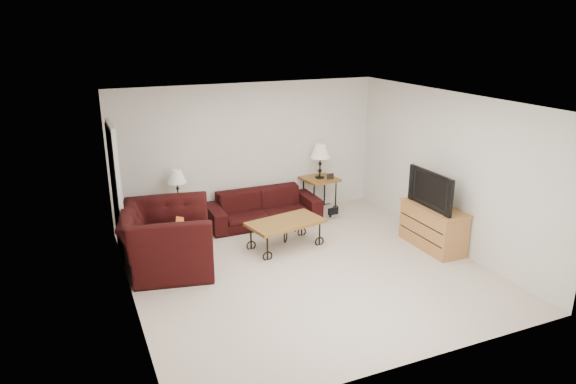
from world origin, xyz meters
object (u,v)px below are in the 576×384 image
object	(u,v)px
television	(435,189)
armchair	(167,239)
backpack	(331,208)
side_table_left	(180,217)
lamp_left	(177,186)
side_table_right	(319,194)
coffee_table	(286,234)
tv_stand	(433,227)
sofa	(263,207)
lamp_right	(320,161)

from	to	relation	value
television	armchair	bearing A→B (deg)	-102.97
backpack	side_table_left	bearing A→B (deg)	-169.25
lamp_left	armchair	xyz separation A→B (m)	(-0.46, -1.34, -0.38)
side_table_right	lamp_left	bearing A→B (deg)	180.00
coffee_table	tv_stand	world-z (taller)	tv_stand
side_table_right	coffee_table	xyz separation A→B (m)	(-1.29, -1.34, -0.11)
sofa	coffee_table	xyz separation A→B (m)	(-0.05, -1.16, -0.07)
side_table_right	backpack	bearing A→B (deg)	-86.90
side_table_left	coffee_table	xyz separation A→B (m)	(1.44, -1.34, -0.06)
lamp_left	armchair	distance (m)	1.47
lamp_right	backpack	world-z (taller)	lamp_right
tv_stand	side_table_right	bearing A→B (deg)	111.85
side_table_right	backpack	size ratio (longest dim) A/B	1.73
sofa	side_table_right	size ratio (longest dim) A/B	3.09
lamp_right	lamp_left	bearing A→B (deg)	180.00
side_table_right	television	size ratio (longest dim) A/B	0.64
side_table_left	side_table_right	size ratio (longest dim) A/B	0.85
lamp_right	tv_stand	size ratio (longest dim) A/B	0.58
coffee_table	television	world-z (taller)	television
sofa	coffee_table	size ratio (longest dim) A/B	1.71
armchair	sofa	bearing A→B (deg)	-47.72
side_table_right	coffee_table	world-z (taller)	side_table_right
lamp_left	coffee_table	bearing A→B (deg)	-42.87
coffee_table	television	distance (m)	2.50
sofa	side_table_left	bearing A→B (deg)	173.15
side_table_right	backpack	world-z (taller)	side_table_right
tv_stand	television	world-z (taller)	television
lamp_left	television	bearing A→B (deg)	-32.17
lamp_left	coffee_table	distance (m)	2.06
side_table_left	lamp_right	distance (m)	2.82
lamp_right	coffee_table	size ratio (longest dim) A/B	0.55
side_table_left	television	size ratio (longest dim) A/B	0.54
coffee_table	armchair	xyz separation A→B (m)	(-1.90, -0.00, 0.24)
sofa	tv_stand	xyz separation A→B (m)	(2.15, -2.10, 0.05)
armchair	side_table_right	bearing A→B (deg)	-55.61
sofa	armchair	world-z (taller)	armchair
sofa	television	xyz separation A→B (m)	(2.13, -2.10, 0.69)
side_table_left	armchair	world-z (taller)	armchair
side_table_right	tv_stand	size ratio (longest dim) A/B	0.58
coffee_table	television	size ratio (longest dim) A/B	1.17
sofa	armchair	bearing A→B (deg)	-149.33
armchair	backpack	distance (m)	3.35
side_table_left	coffee_table	distance (m)	1.97
tv_stand	side_table_left	bearing A→B (deg)	147.97
coffee_table	television	xyz separation A→B (m)	(2.18, -0.94, 0.77)
lamp_left	tv_stand	size ratio (longest dim) A/B	0.49
sofa	lamp_right	xyz separation A→B (m)	(1.23, 0.18, 0.70)
coffee_table	armchair	world-z (taller)	armchair
side_table_right	lamp_right	size ratio (longest dim) A/B	1.00
armchair	side_table_left	bearing A→B (deg)	-7.30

